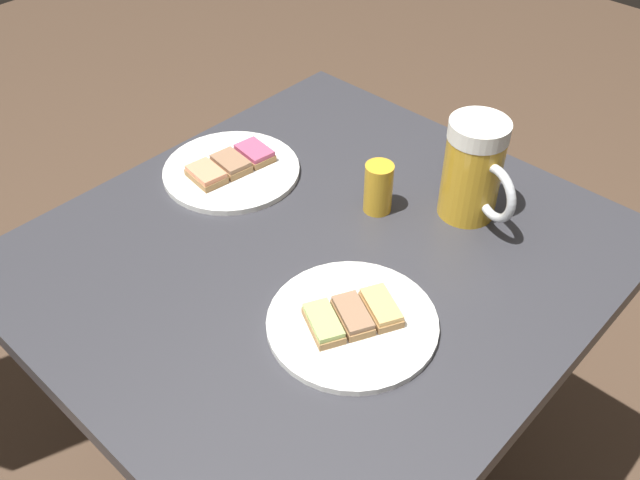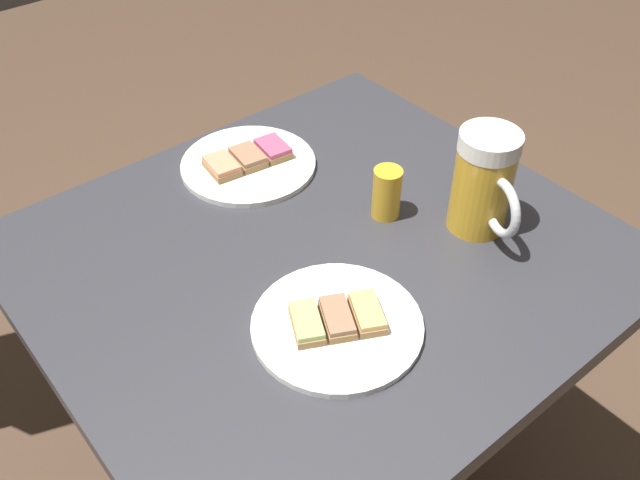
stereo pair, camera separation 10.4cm
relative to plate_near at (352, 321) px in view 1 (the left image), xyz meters
The scene contains 5 objects.
cafe_table 0.22m from the plate_near, 148.98° to the left, with size 0.77×0.84×0.73m.
plate_near is the anchor object (origin of this frame).
plate_far 0.40m from the plate_near, 162.27° to the left, with size 0.24×0.24×0.03m.
beer_mug 0.32m from the plate_near, 94.26° to the left, with size 0.15×0.09×0.17m.
beer_glass_small 0.26m from the plate_near, 121.70° to the left, with size 0.05×0.05×0.09m, color gold.
Camera 1 is at (0.53, -0.57, 1.44)m, focal length 39.10 mm.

